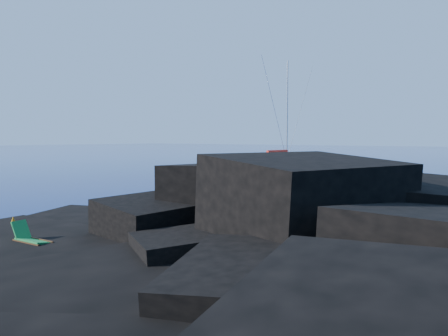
{
  "coord_description": "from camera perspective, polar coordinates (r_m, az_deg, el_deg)",
  "views": [
    {
      "loc": [
        19.28,
        -7.34,
        3.95
      ],
      "look_at": [
        2.24,
        14.81,
        2.0
      ],
      "focal_mm": 35.0,
      "sensor_mm": 36.0,
      "label": 1
    }
  ],
  "objects": [
    {
      "name": "marker_cone",
      "position": [
        19.11,
        -25.83,
        -6.46
      ],
      "size": [
        0.43,
        0.43,
        0.53
      ],
      "primitive_type": "cone",
      "rotation": [
        0.0,
        0.0,
        -0.3
      ],
      "color": "orange",
      "rests_on": "beach"
    },
    {
      "name": "beach",
      "position": [
        17.19,
        -24.15,
        -9.65
      ],
      "size": [
        9.08,
        6.86,
        0.7
      ],
      "primitive_type": "cube",
      "rotation": [
        0.0,
        0.0,
        -0.1
      ],
      "color": "black",
      "rests_on": "ground"
    },
    {
      "name": "surf_foam",
      "position": [
        19.28,
        -11.46,
        -7.91
      ],
      "size": [
        10.0,
        8.0,
        0.06
      ],
      "primitive_type": null,
      "color": "white",
      "rests_on": "ground"
    },
    {
      "name": "towel",
      "position": [
        15.1,
        -24.22,
        -10.06
      ],
      "size": [
        2.21,
        1.64,
        0.05
      ],
      "primitive_type": "cube",
      "rotation": [
        0.0,
        0.0,
        0.39
      ],
      "color": "white",
      "rests_on": "beach"
    },
    {
      "name": "deck_chair",
      "position": [
        15.39,
        -23.73,
        -8.04
      ],
      "size": [
        1.45,
        0.72,
        0.97
      ],
      "primitive_type": null,
      "rotation": [
        0.0,
        0.0,
        0.08
      ],
      "color": "#1B7B37",
      "rests_on": "beach"
    },
    {
      "name": "sailboat",
      "position": [
        55.28,
        7.87,
        -0.14
      ],
      "size": [
        4.02,
        13.19,
        13.61
      ],
      "primitive_type": null,
      "rotation": [
        0.0,
        0.0,
        -0.1
      ],
      "color": "white",
      "rests_on": "ground"
    },
    {
      "name": "sunbather",
      "position": [
        15.07,
        -24.24,
        -9.57
      ],
      "size": [
        1.65,
        0.99,
        0.22
      ],
      "primitive_type": null,
      "rotation": [
        0.0,
        0.0,
        0.39
      ],
      "color": "tan",
      "rests_on": "towel"
    },
    {
      "name": "headland",
      "position": [
        12.73,
        6.17,
        -14.12
      ],
      "size": [
        24.0,
        24.0,
        3.6
      ],
      "primitive_type": null,
      "color": "black",
      "rests_on": "ground"
    }
  ]
}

